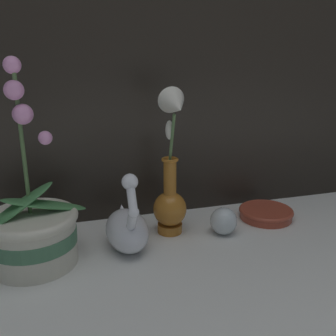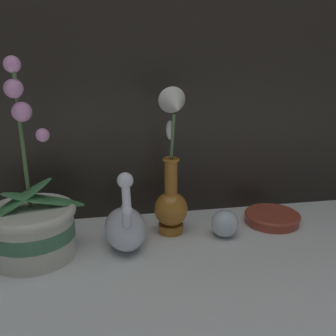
{
  "view_description": "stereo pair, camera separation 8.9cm",
  "coord_description": "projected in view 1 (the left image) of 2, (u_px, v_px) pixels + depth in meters",
  "views": [
    {
      "loc": [
        -0.21,
        -0.68,
        0.43
      ],
      "look_at": [
        0.03,
        0.14,
        0.17
      ],
      "focal_mm": 42.0,
      "sensor_mm": 36.0,
      "label": 1
    },
    {
      "loc": [
        -0.13,
        -0.7,
        0.43
      ],
      "look_at": [
        0.03,
        0.14,
        0.17
      ],
      "focal_mm": 42.0,
      "sensor_mm": 36.0,
      "label": 2
    }
  ],
  "objects": [
    {
      "name": "glass_sphere",
      "position": [
        224.0,
        221.0,
        0.95
      ],
      "size": [
        0.07,
        0.07,
        0.07
      ],
      "color": "silver",
      "rests_on": "ground_plane"
    },
    {
      "name": "ground_plane",
      "position": [
        175.0,
        268.0,
        0.81
      ],
      "size": [
        2.8,
        2.8,
        0.0
      ],
      "primitive_type": "plane",
      "color": "silver"
    },
    {
      "name": "swan_figurine",
      "position": [
        127.0,
        227.0,
        0.88
      ],
      "size": [
        0.09,
        0.18,
        0.19
      ],
      "color": "white",
      "rests_on": "ground_plane"
    },
    {
      "name": "amber_dish",
      "position": [
        266.0,
        213.0,
        1.04
      ],
      "size": [
        0.14,
        0.14,
        0.03
      ],
      "color": "#A8422D",
      "rests_on": "ground_plane"
    },
    {
      "name": "blue_vase",
      "position": [
        171.0,
        181.0,
        0.92
      ],
      "size": [
        0.08,
        0.12,
        0.35
      ],
      "color": "#B26B23",
      "rests_on": "ground_plane"
    },
    {
      "name": "orchid_potted_plant",
      "position": [
        32.0,
        231.0,
        0.81
      ],
      "size": [
        0.24,
        0.19,
        0.42
      ],
      "color": "beige",
      "rests_on": "ground_plane"
    }
  ]
}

